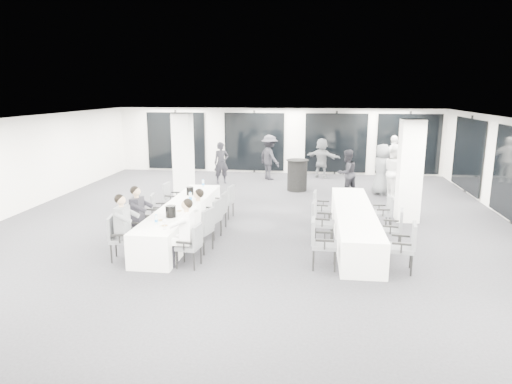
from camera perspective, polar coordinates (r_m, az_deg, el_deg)
room at (r=13.01m, az=4.08°, el=3.00°), size 14.04×16.04×2.84m
column_left at (r=15.68m, az=-9.08°, el=4.57°), size 0.60×0.60×2.80m
column_right at (r=13.14m, az=18.65°, el=2.52°), size 0.60×0.60×2.80m
banquet_table_main at (r=11.62m, az=-9.21°, el=-3.42°), size 0.90×5.00×0.75m
banquet_table_side at (r=11.32m, az=12.17°, el=-3.99°), size 0.90×5.00×0.75m
cocktail_table at (r=16.47m, az=5.17°, el=2.13°), size 0.81×0.81×1.12m
chair_main_left_near at (r=10.14m, az=-16.84°, el=-5.18°), size 0.57×0.60×0.96m
chair_main_left_second at (r=10.89m, az=-15.04°, el=-3.73°), size 0.57×0.61×1.00m
chair_main_left_mid at (r=11.49m, az=-13.78°, el=-2.85°), size 0.53×0.58×0.98m
chair_main_left_fourth at (r=12.34m, az=-12.20°, el=-1.99°), size 0.51×0.55×0.88m
chair_main_left_far at (r=13.42m, az=-10.57°, el=-0.59°), size 0.51×0.56×0.94m
chair_main_right_near at (r=9.43m, az=-8.00°, el=-6.32°), size 0.51×0.55×0.90m
chair_main_right_second at (r=10.25m, az=-6.63°, el=-4.40°), size 0.61×0.64×1.00m
chair_main_right_mid at (r=11.19m, az=-5.43°, el=-3.02°), size 0.58×0.61×0.96m
chair_main_right_fourth at (r=11.86m, az=-4.66°, el=-2.07°), size 0.54×0.58×0.97m
chair_main_right_far at (r=12.92m, az=-3.67°, el=-0.92°), size 0.54×0.58×0.93m
chair_side_left_near at (r=9.38m, az=8.04°, el=-5.98°), size 0.53×0.59×1.02m
chair_side_left_mid at (r=10.89m, az=7.97°, el=-3.40°), size 0.56×0.61×1.00m
chair_side_left_far at (r=12.34m, az=7.94°, el=-1.72°), size 0.51×0.55×0.92m
chair_side_right_near at (r=9.55m, az=18.20°, el=-6.20°), size 0.58×0.62×1.01m
chair_side_right_mid at (r=10.75m, az=16.92°, el=-4.22°), size 0.55×0.59×0.95m
chair_side_right_far at (r=12.25m, az=15.73°, el=-2.21°), size 0.49×0.54×0.91m
seated_guest_a at (r=10.01m, az=-16.04°, el=-3.77°), size 0.50×0.38×1.44m
seated_guest_b at (r=10.76m, az=-14.30°, el=-2.54°), size 0.50×0.38×1.44m
seated_guest_c at (r=9.39m, az=-8.99°, el=-4.52°), size 0.50×0.38×1.44m
seated_guest_d at (r=10.25m, az=-7.55°, el=-3.01°), size 0.50×0.38×1.44m
standing_guest_a at (r=17.70m, az=-4.36°, el=4.00°), size 0.82×0.75×1.81m
standing_guest_b at (r=15.78m, az=11.29°, el=2.72°), size 1.01×0.97×1.81m
standing_guest_c at (r=18.42m, az=1.71°, el=4.72°), size 1.36×1.45×2.04m
standing_guest_d at (r=19.11m, az=16.88°, el=4.46°), size 1.36×1.23×2.03m
standing_guest_e at (r=16.31m, az=15.46°, el=3.14°), size 0.95×1.12×1.99m
standing_guest_f at (r=18.96m, az=8.23°, el=4.54°), size 1.81×1.41×1.86m
standing_guest_h at (r=15.80m, az=17.08°, el=2.88°), size 0.81×1.10×2.06m
ice_bucket_near at (r=10.45m, az=-10.61°, el=-2.41°), size 0.23×0.23×0.27m
ice_bucket_far at (r=12.58m, az=-8.25°, el=0.13°), size 0.19×0.19×0.22m
water_bottle_a at (r=9.96m, az=-12.37°, el=-3.41°), size 0.07×0.07×0.21m
water_bottle_b at (r=11.78m, az=-8.20°, el=-0.67°), size 0.08×0.08×0.25m
water_bottle_c at (r=13.54m, az=-6.63°, el=1.07°), size 0.07×0.07×0.22m
plate_a at (r=10.24m, az=-11.85°, el=-3.49°), size 0.22×0.22×0.03m
plate_b at (r=9.82m, az=-11.39°, el=-4.15°), size 0.21×0.21×0.03m
plate_c at (r=10.93m, az=-9.56°, el=-2.36°), size 0.21×0.21×0.03m
wine_glass at (r=9.56m, az=-11.39°, el=-3.64°), size 0.09×0.09×0.22m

